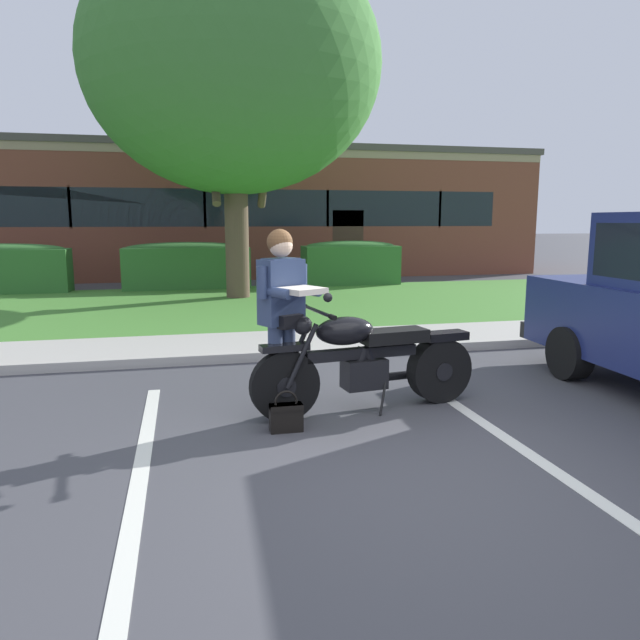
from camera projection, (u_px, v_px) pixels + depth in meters
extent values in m
plane|color=#424247|center=(425.00, 461.00, 4.41)|extent=(140.00, 140.00, 0.00)
cube|color=#B7B2A8|center=(320.00, 353.00, 7.77)|extent=(60.00, 0.20, 0.12)
cube|color=#B7B2A8|center=(307.00, 341.00, 8.59)|extent=(60.00, 1.50, 0.08)
cube|color=#478433|center=(268.00, 304.00, 12.51)|extent=(60.00, 6.66, 0.06)
cube|color=silver|center=(140.00, 476.00, 4.14)|extent=(0.14, 4.40, 0.01)
cube|color=silver|center=(512.00, 442.00, 4.78)|extent=(0.14, 4.40, 0.01)
cylinder|color=black|center=(285.00, 386.00, 5.27)|extent=(0.65, 0.19, 0.64)
cylinder|color=black|center=(285.00, 386.00, 5.27)|extent=(0.19, 0.14, 0.18)
cylinder|color=black|center=(439.00, 370.00, 5.84)|extent=(0.66, 0.27, 0.64)
cylinder|color=black|center=(439.00, 370.00, 5.84)|extent=(0.21, 0.22, 0.18)
cube|color=black|center=(284.00, 347.00, 5.21)|extent=(0.46, 0.20, 0.06)
cube|color=black|center=(445.00, 336.00, 5.80)|extent=(0.46, 0.26, 0.08)
cylinder|color=black|center=(302.00, 356.00, 5.20)|extent=(0.31, 0.09, 0.58)
cylinder|color=black|center=(296.00, 352.00, 5.35)|extent=(0.31, 0.09, 0.58)
sphere|color=black|center=(303.00, 325.00, 5.24)|extent=(0.17, 0.17, 0.17)
cylinder|color=black|center=(317.00, 311.00, 5.27)|extent=(0.13, 0.72, 0.03)
cylinder|color=black|center=(333.00, 317.00, 4.94)|extent=(0.06, 0.11, 0.04)
cylinder|color=black|center=(304.00, 306.00, 5.60)|extent=(0.06, 0.11, 0.04)
sphere|color=black|center=(328.00, 298.00, 4.96)|extent=(0.08, 0.08, 0.08)
sphere|color=black|center=(304.00, 290.00, 5.51)|extent=(0.08, 0.08, 0.08)
cube|color=black|center=(361.00, 353.00, 5.50)|extent=(1.10, 0.25, 0.10)
ellipsoid|color=black|center=(345.00, 331.00, 5.40)|extent=(0.60, 0.39, 0.26)
cube|color=black|center=(393.00, 336.00, 5.59)|extent=(0.67, 0.37, 0.12)
cube|color=black|center=(364.00, 373.00, 5.54)|extent=(0.43, 0.29, 0.28)
cylinder|color=black|center=(361.00, 357.00, 5.50)|extent=(0.19, 0.14, 0.21)
cylinder|color=black|center=(368.00, 356.00, 5.53)|extent=(0.19, 0.14, 0.21)
cylinder|color=black|center=(392.00, 376.00, 5.82)|extent=(0.61, 0.16, 0.08)
cylinder|color=black|center=(410.00, 375.00, 5.89)|extent=(0.61, 0.16, 0.08)
cylinder|color=black|center=(383.00, 398.00, 5.47)|extent=(0.11, 0.13, 0.30)
cube|color=black|center=(290.00, 410.00, 5.46)|extent=(0.21, 0.26, 0.10)
cube|color=black|center=(278.00, 413.00, 5.37)|extent=(0.21, 0.26, 0.10)
cylinder|color=#3D4C70|center=(288.00, 369.00, 5.41)|extent=(0.14, 0.14, 0.86)
cylinder|color=#3D4C70|center=(276.00, 372.00, 5.32)|extent=(0.14, 0.14, 0.86)
cube|color=navy|center=(281.00, 292.00, 5.25)|extent=(0.44, 0.37, 0.58)
cube|color=navy|center=(281.00, 262.00, 5.20)|extent=(0.36, 0.32, 0.06)
sphere|color=beige|center=(281.00, 246.00, 5.18)|extent=(0.21, 0.21, 0.21)
sphere|color=brown|center=(280.00, 242.00, 5.18)|extent=(0.23, 0.23, 0.23)
cube|color=black|center=(290.00, 322.00, 5.19)|extent=(0.24, 0.19, 0.12)
cylinder|color=navy|center=(307.00, 290.00, 5.22)|extent=(0.24, 0.34, 0.09)
cylinder|color=navy|center=(277.00, 293.00, 5.02)|extent=(0.24, 0.34, 0.09)
cylinder|color=navy|center=(302.00, 279.00, 5.35)|extent=(0.10, 0.10, 0.28)
cylinder|color=navy|center=(262.00, 283.00, 5.07)|extent=(0.10, 0.10, 0.28)
cube|color=beige|center=(302.00, 290.00, 5.01)|extent=(0.43, 0.43, 0.05)
cube|color=black|center=(286.00, 418.00, 5.02)|extent=(0.28, 0.12, 0.24)
cube|color=black|center=(286.00, 407.00, 5.00)|extent=(0.28, 0.13, 0.04)
torus|color=black|center=(286.00, 402.00, 5.00)|extent=(0.20, 0.02, 0.20)
cube|color=black|center=(588.00, 327.00, 7.72)|extent=(1.90, 0.16, 0.20)
cylinder|color=black|center=(570.00, 353.00, 6.67)|extent=(0.26, 0.61, 0.60)
cylinder|color=brown|center=(237.00, 241.00, 13.26)|extent=(0.53, 0.53, 2.66)
ellipsoid|color=#3D7A33|center=(233.00, 66.00, 12.64)|extent=(6.37, 6.37, 5.41)
cylinder|color=brown|center=(265.00, 176.00, 13.17)|extent=(0.18, 1.42, 1.38)
cylinder|color=brown|center=(215.00, 181.00, 12.94)|extent=(0.18, 1.04, 1.15)
cube|color=#336B2D|center=(2.00, 272.00, 14.20)|extent=(3.09, 0.90, 1.10)
ellipsoid|color=#336B2D|center=(0.00, 249.00, 14.11)|extent=(2.93, 0.84, 0.28)
cube|color=#336B2D|center=(187.00, 269.00, 15.16)|extent=(3.18, 0.90, 1.10)
ellipsoid|color=#336B2D|center=(186.00, 248.00, 15.07)|extent=(3.02, 0.84, 0.28)
cube|color=#336B2D|center=(351.00, 266.00, 16.13)|extent=(2.60, 0.90, 1.10)
ellipsoid|color=#336B2D|center=(351.00, 246.00, 16.04)|extent=(2.47, 0.84, 0.28)
cube|color=brown|center=(201.00, 216.00, 21.28)|extent=(21.87, 8.18, 3.91)
cube|color=#998466|center=(203.00, 150.00, 17.08)|extent=(21.87, 0.10, 0.24)
cube|color=#4C4742|center=(199.00, 157.00, 20.94)|extent=(22.09, 8.27, 0.20)
cube|color=#1E282D|center=(205.00, 208.00, 17.35)|extent=(18.59, 0.06, 1.10)
cube|color=brown|center=(70.00, 207.00, 16.51)|extent=(0.08, 0.04, 1.20)
cube|color=brown|center=(205.00, 208.00, 17.34)|extent=(0.08, 0.04, 1.20)
cube|color=brown|center=(328.00, 208.00, 18.16)|extent=(0.08, 0.04, 1.20)
cube|color=brown|center=(440.00, 209.00, 18.98)|extent=(0.08, 0.04, 1.20)
cube|color=#473323|center=(348.00, 244.00, 18.51)|extent=(1.00, 0.08, 2.10)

